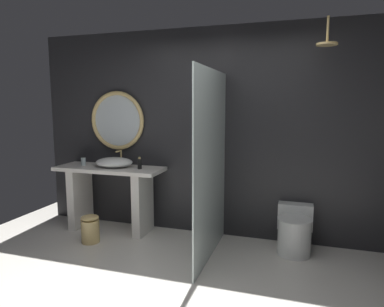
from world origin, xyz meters
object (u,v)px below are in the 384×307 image
at_px(tumbler_cup, 83,161).
at_px(vessel_sink, 114,162).
at_px(rain_shower_head, 327,42).
at_px(round_wall_mirror, 117,121).
at_px(toilet, 295,230).
at_px(waste_bin, 90,228).
at_px(soap_dispenser, 140,164).

bearing_deg(tumbler_cup, vessel_sink, 1.82).
height_order(vessel_sink, rain_shower_head, rain_shower_head).
xyz_separation_m(tumbler_cup, round_wall_mirror, (0.40, 0.23, 0.54)).
bearing_deg(round_wall_mirror, toilet, -5.57).
bearing_deg(waste_bin, vessel_sink, 80.91).
relative_size(tumbler_cup, rain_shower_head, 0.38).
height_order(vessel_sink, waste_bin, vessel_sink).
bearing_deg(rain_shower_head, waste_bin, -174.93).
xyz_separation_m(vessel_sink, soap_dispenser, (0.38, -0.02, 0.01)).
bearing_deg(toilet, rain_shower_head, -46.50).
relative_size(toilet, waste_bin, 1.65).
height_order(soap_dispenser, toilet, soap_dispenser).
bearing_deg(tumbler_cup, waste_bin, -50.33).
xyz_separation_m(tumbler_cup, rain_shower_head, (2.97, -0.23, 1.35)).
xyz_separation_m(soap_dispenser, round_wall_mirror, (-0.44, 0.24, 0.53)).
bearing_deg(waste_bin, round_wall_mirror, 88.73).
bearing_deg(waste_bin, rain_shower_head, 5.07).
bearing_deg(round_wall_mirror, tumbler_cup, -149.89).
bearing_deg(round_wall_mirror, rain_shower_head, -10.22).
xyz_separation_m(vessel_sink, waste_bin, (-0.08, -0.48, -0.74)).
bearing_deg(toilet, tumbler_cup, -179.96).
relative_size(rain_shower_head, toilet, 0.49).
bearing_deg(rain_shower_head, vessel_sink, 174.38).
height_order(vessel_sink, toilet, vessel_sink).
bearing_deg(round_wall_mirror, waste_bin, -91.27).
height_order(soap_dispenser, rain_shower_head, rain_shower_head).
relative_size(tumbler_cup, waste_bin, 0.31).
bearing_deg(rain_shower_head, toilet, 133.50).
xyz_separation_m(round_wall_mirror, toilet, (2.35, -0.23, -1.19)).
distance_m(vessel_sink, round_wall_mirror, 0.58).
distance_m(soap_dispenser, round_wall_mirror, 0.72).
relative_size(soap_dispenser, waste_bin, 0.45).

